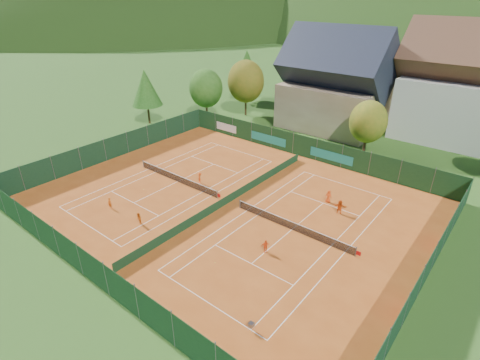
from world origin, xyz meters
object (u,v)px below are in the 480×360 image
object	(u,v)px
ball_hopper	(251,325)
player_left_mid	(139,219)
player_left_far	(200,178)
player_right_far_b	(340,207)
chalet	(335,87)
player_left_near	(110,203)
player_right_far_a	(328,196)
hotel_block_a	(478,93)
player_right_near	(265,246)

from	to	relation	value
ball_hopper	player_left_mid	size ratio (longest dim) A/B	0.62
player_left_far	player_right_far_b	bearing A→B (deg)	-136.07
chalet	player_left_far	world-z (taller)	chalet
player_left_near	player_right_far_b	world-z (taller)	player_right_far_b
chalet	player_right_far_b	world-z (taller)	chalet
player_left_far	player_right_far_a	world-z (taller)	player_right_far_a
player_right_far_a	player_left_far	bearing A→B (deg)	14.15
player_left_mid	player_right_far_b	distance (m)	20.21
player_left_far	ball_hopper	bearing A→B (deg)	172.65
player_left_near	player_left_mid	bearing A→B (deg)	-8.08
hotel_block_a	player_right_far_b	size ratio (longest dim) A/B	13.98
ball_hopper	player_left_far	bearing A→B (deg)	143.15
player_left_near	player_left_mid	distance (m)	4.87
ball_hopper	player_left_near	size ratio (longest dim) A/B	0.65
player_left_near	player_left_mid	xyz separation A→B (m)	(4.87, -0.02, 0.03)
hotel_block_a	player_right_far_a	bearing A→B (deg)	-104.88
player_left_near	player_right_far_a	size ratio (longest dim) A/B	0.85
hotel_block_a	player_left_mid	size ratio (longest dim) A/B	16.76
player_left_near	hotel_block_a	bearing A→B (deg)	52.80
player_left_mid	player_right_far_a	xyz separation A→B (m)	(12.44, 15.53, 0.07)
chalet	player_left_mid	world-z (taller)	chalet
player_left_mid	player_left_far	world-z (taller)	player_left_far
player_left_mid	player_left_far	bearing A→B (deg)	127.95
hotel_block_a	player_left_mid	distance (m)	49.41
player_right_near	player_right_far_a	world-z (taller)	player_right_far_a
hotel_block_a	player_left_far	size ratio (longest dim) A/B	16.38
ball_hopper	player_left_far	xyz separation A→B (m)	(-17.89, 13.41, 0.10)
hotel_block_a	chalet	bearing A→B (deg)	-162.47
player_left_far	player_right_far_a	xyz separation A→B (m)	(14.00, 5.42, 0.06)
ball_hopper	player_right_far_a	xyz separation A→B (m)	(-3.89, 18.83, 0.16)
player_right_near	player_right_far_b	size ratio (longest dim) A/B	0.83
player_left_mid	player_left_far	distance (m)	10.22
player_left_near	player_left_mid	world-z (taller)	player_left_mid
chalet	hotel_block_a	xyz separation A→B (m)	(19.00, 6.00, 0.76)
player_right_far_a	player_right_far_b	size ratio (longest dim) A/B	0.93
player_left_near	player_right_far_b	size ratio (longest dim) A/B	0.79
player_left_near	chalet	bearing A→B (deg)	73.23
player_right_near	ball_hopper	bearing A→B (deg)	-108.90
ball_hopper	player_right_far_b	distance (m)	17.61
player_left_far	hotel_block_a	bearing A→B (deg)	-92.69
chalet	player_left_near	size ratio (longest dim) A/B	13.22
ball_hopper	player_left_far	size ratio (longest dim) A/B	0.61
ball_hopper	player_left_far	distance (m)	22.35
player_left_far	player_right_far_a	size ratio (longest dim) A/B	0.92
player_right_far_b	player_left_mid	bearing A→B (deg)	29.11
ball_hopper	player_left_near	world-z (taller)	player_left_near
player_left_far	player_right_far_a	distance (m)	15.01
ball_hopper	hotel_block_a	bearing A→B (deg)	85.42
hotel_block_a	player_left_near	distance (m)	51.58
chalet	player_left_mid	distance (m)	39.08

